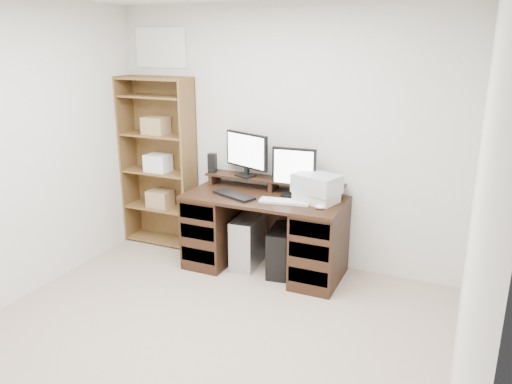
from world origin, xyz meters
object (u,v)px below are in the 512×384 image
Objects in this scene: printer at (316,197)px; bookshelf at (159,161)px; monitor_small at (294,170)px; tower_black at (281,251)px; desk at (265,232)px; monitor_wide at (247,152)px; tower_silver at (248,241)px.

bookshelf is at bearing -171.00° from printer.
bookshelf is at bearing 172.88° from monitor_small.
bookshelf reaches higher than tower_black.
desk is at bearing -161.90° from printer.
bookshelf is (-1.04, 0.03, -0.19)m from monitor_wide.
monitor_wide is at bearing 169.75° from monitor_small.
monitor_small is at bearing 29.94° from desk.
tower_silver is 0.28× the size of bookshelf.
tower_silver is 1.32m from bookshelf.
monitor_wide is 1.01m from tower_black.
desk is 0.24m from tower_silver.
bookshelf is (-1.55, 0.08, -0.08)m from monitor_small.
monitor_wide is (-0.28, 0.19, 0.72)m from desk.
monitor_small is 0.79m from tower_black.
monitor_wide reaches higher than tower_black.
bookshelf is (-1.81, 0.18, 0.12)m from printer.
printer is 0.20× the size of bookshelf.
monitor_small is 0.91× the size of tower_silver.
bookshelf reaches higher than printer.
monitor_small is (0.23, 0.13, 0.61)m from desk.
tower_silver reaches higher than tower_black.
printer reaches higher than desk.
monitor_wide is 0.85m from printer.
monitor_wide is at bearing 145.95° from desk.
monitor_small is 0.25× the size of bookshelf.
monitor_wide is 1.03× the size of tower_silver.
tower_silver is at bearing 165.18° from tower_black.
tower_silver is (-0.20, 0.04, -0.14)m from desk.
bookshelf reaches higher than tower_silver.
printer is 1.83m from bookshelf.
monitor_small reaches higher than desk.
tower_black is 0.26× the size of bookshelf.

